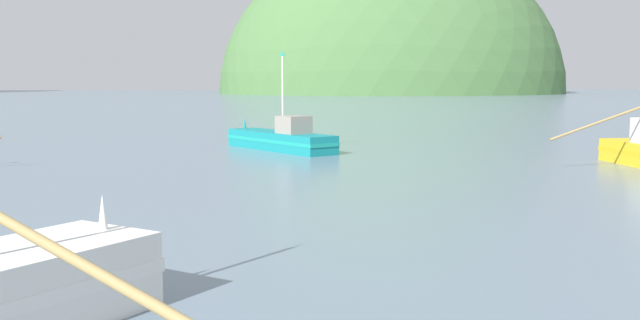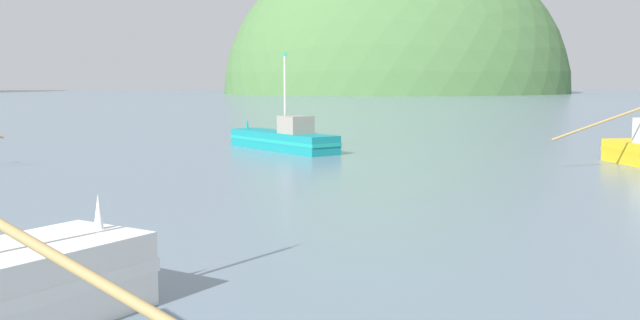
% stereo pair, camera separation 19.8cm
% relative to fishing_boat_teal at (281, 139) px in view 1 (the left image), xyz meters
% --- Properties ---
extents(hill_far_left, '(107.53, 86.03, 95.28)m').
position_rel_fishing_boat_teal_xyz_m(hill_far_left, '(51.78, 181.31, -0.69)').
color(hill_far_left, '#47703D').
rests_on(hill_far_left, ground).
extents(fishing_boat_teal, '(6.29, 9.27, 6.00)m').
position_rel_fishing_boat_teal_xyz_m(fishing_boat_teal, '(0.00, 0.00, 0.00)').
color(fishing_boat_teal, '#147F84').
rests_on(fishing_boat_teal, ground).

